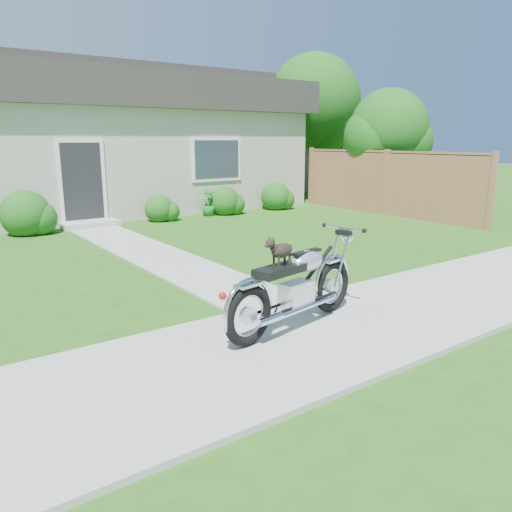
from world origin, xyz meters
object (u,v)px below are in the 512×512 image
(house, at_px, (98,140))
(tree_near, at_px, (393,132))
(fence, at_px, (385,183))
(tree_far, at_px, (318,105))
(motorcycle_with_dog, at_px, (297,285))
(potted_plant_right, at_px, (208,203))

(house, distance_m, tree_near, 9.28)
(tree_near, bearing_deg, fence, -145.42)
(fence, distance_m, tree_near, 2.12)
(house, relative_size, tree_far, 2.37)
(tree_near, bearing_deg, house, 144.65)
(fence, bearing_deg, motorcycle_with_dog, -145.66)
(motorcycle_with_dog, bearing_deg, tree_far, 36.28)
(potted_plant_right, relative_size, motorcycle_with_dog, 0.34)
(motorcycle_with_dog, bearing_deg, fence, 23.84)
(tree_near, height_order, tree_far, tree_far)
(tree_far, bearing_deg, tree_near, -95.99)
(fence, height_order, motorcycle_with_dog, fence)
(house, relative_size, motorcycle_with_dog, 5.71)
(tree_far, distance_m, motorcycle_with_dog, 14.49)
(tree_far, xyz_separation_m, potted_plant_right, (-6.06, -2.05, -3.04))
(tree_near, height_order, potted_plant_right, tree_near)
(fence, distance_m, potted_plant_right, 5.22)
(tree_near, xyz_separation_m, tree_far, (0.42, 3.98, 1.02))
(house, relative_size, tree_near, 3.37)
(house, bearing_deg, fence, -44.74)
(motorcycle_with_dog, bearing_deg, potted_plant_right, 55.66)
(tree_near, bearing_deg, motorcycle_with_dog, -145.63)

